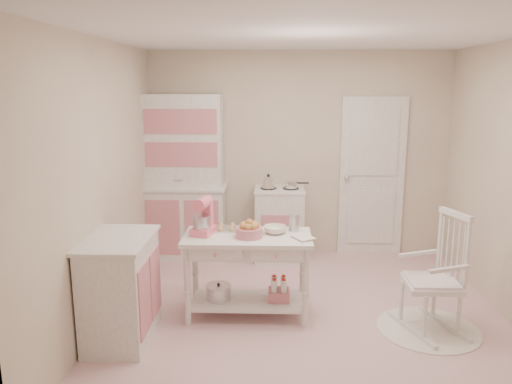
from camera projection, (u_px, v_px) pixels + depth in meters
room_shell at (309, 146)px, 4.46m from camera, size 3.84×3.84×2.62m
door at (372, 177)px, 6.39m from camera, size 0.82×0.05×2.04m
hutch at (184, 178)px, 6.26m from camera, size 1.06×0.50×2.08m
stove at (279, 224)px, 6.29m from camera, size 0.62×0.57×0.92m
base_cabinet at (121, 289)px, 4.30m from camera, size 0.54×0.84×0.92m
lace_rug at (428, 329)px, 4.54m from camera, size 0.92×0.92×0.01m
rocking_chair at (432, 273)px, 4.43m from camera, size 0.70×0.84×1.10m
work_table at (248, 275)px, 4.76m from camera, size 1.20×0.60×0.80m
stand_mixer at (203, 217)px, 4.67m from camera, size 0.26×0.32×0.34m
cookie_tray at (233, 229)px, 4.85m from camera, size 0.34×0.24×0.02m
bread_basket at (249, 232)px, 4.62m from camera, size 0.25×0.25×0.09m
mixing_bowl at (275, 230)px, 4.74m from camera, size 0.22×0.22×0.07m
metal_pitcher at (294, 222)px, 4.80m from camera, size 0.10×0.10×0.17m
recipe_book at (296, 239)px, 4.54m from camera, size 0.24×0.26×0.02m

